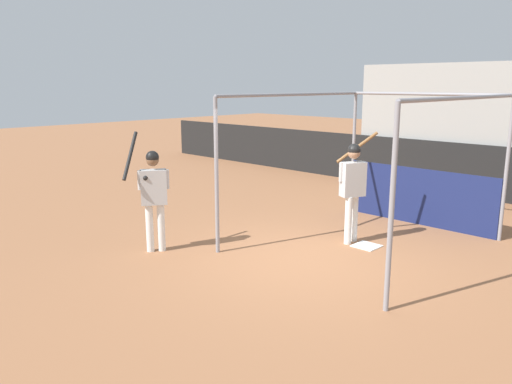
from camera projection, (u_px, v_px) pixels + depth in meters
The scene contains 7 objects.
ground_plane at pixel (300, 260), 8.37m from camera, with size 60.00×60.00×0.00m, color #9E6642.
outfield_wall at pixel (466, 170), 12.96m from camera, with size 24.00×0.12×1.38m.
bleacher_section at pixel (498, 126), 14.18m from camera, with size 6.50×4.00×3.46m.
batting_cage at pixel (401, 171), 9.69m from camera, with size 3.37×4.22×2.72m.
home_plate at pixel (367, 246), 9.07m from camera, with size 0.44×0.44×0.02m.
player_batter at pixel (353, 183), 9.08m from camera, with size 0.63×0.97×2.02m.
player_waiting at pixel (153, 191), 8.59m from camera, with size 0.60×0.80×2.10m.
Camera 1 is at (5.01, -6.20, 2.90)m, focal length 35.00 mm.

